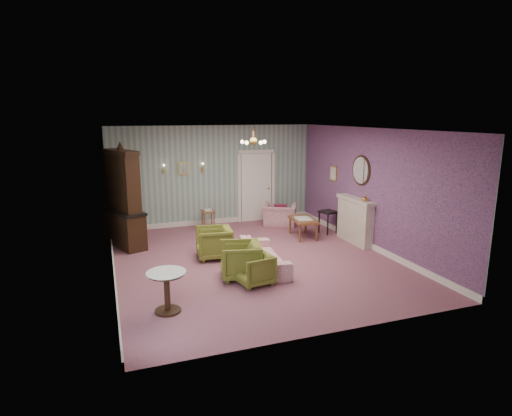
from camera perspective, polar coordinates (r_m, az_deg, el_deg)
name	(u,v)px	position (r m, az deg, el deg)	size (l,w,h in m)	color
floor	(254,260)	(9.71, -0.32, -6.92)	(7.00, 7.00, 0.00)	#95566A
ceiling	(253,129)	(9.17, -0.34, 10.45)	(7.00, 7.00, 0.00)	white
wall_back	(214,176)	(12.64, -5.61, 4.33)	(6.00, 6.00, 0.00)	gray
wall_front	(335,240)	(6.23, 10.44, -4.24)	(6.00, 6.00, 0.00)	gray
wall_left	(109,206)	(8.82, -19.04, 0.19)	(7.00, 7.00, 0.00)	gray
wall_right	(371,189)	(10.69, 15.04, 2.48)	(7.00, 7.00, 0.00)	gray
wall_right_floral	(370,189)	(10.68, 14.97, 2.48)	(7.00, 7.00, 0.00)	#BE5F97
door	(256,186)	(13.03, 0.02, 2.98)	(1.12, 0.12, 2.16)	white
olive_chair_a	(254,268)	(8.29, -0.30, -7.95)	(0.64, 0.60, 0.66)	olive
olive_chair_b	(241,259)	(8.58, -2.08, -6.75)	(0.78, 0.73, 0.80)	olive
olive_chair_c	(214,241)	(9.77, -5.62, -4.43)	(0.76, 0.71, 0.78)	olive
sofa_chintz	(263,251)	(9.12, 0.94, -5.77)	(1.89, 0.55, 0.74)	#A84368
wingback_chair	(280,211)	(12.59, 3.17, -0.43)	(0.96, 0.62, 0.84)	#A84368
dresser	(123,196)	(10.92, -17.34, 1.54)	(0.52, 1.52, 2.53)	black
fireplace	(355,220)	(11.11, 13.03, -1.63)	(0.30, 1.40, 1.16)	beige
mantel_vase	(365,198)	(10.64, 14.26, 1.30)	(0.15, 0.15, 0.15)	gold
oval_mirror	(361,170)	(10.94, 13.80, 4.89)	(0.04, 0.76, 0.84)	white
framed_print	(333,173)	(12.11, 10.27, 4.55)	(0.04, 0.34, 0.42)	gold
coffee_table	(303,228)	(11.44, 6.27, -2.64)	(0.56, 1.01, 0.51)	brown
side_table_black	(328,222)	(11.90, 9.54, -1.87)	(0.42, 0.42, 0.63)	black
pedestal_table	(167,292)	(7.32, -11.76, -10.87)	(0.65, 0.65, 0.71)	black
nesting_table	(208,219)	(12.21, -6.41, -1.50)	(0.36, 0.46, 0.59)	brown
gilt_mirror_back	(183,168)	(12.39, -9.64, 5.21)	(0.28, 0.06, 0.36)	gold
sconce_left	(164,169)	(12.28, -12.16, 5.05)	(0.16, 0.12, 0.30)	gold
sconce_right	(203,168)	(12.47, -7.13, 5.34)	(0.16, 0.12, 0.30)	gold
chandelier	(253,142)	(9.18, -0.34, 8.76)	(0.56, 0.56, 0.36)	gold
burgundy_cushion	(280,210)	(12.42, 3.23, -0.32)	(0.38, 0.10, 0.38)	maroon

